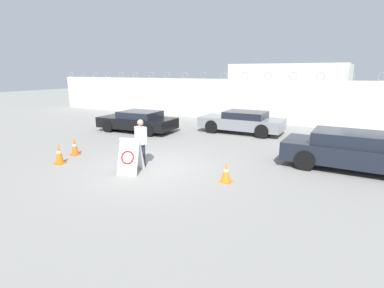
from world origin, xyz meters
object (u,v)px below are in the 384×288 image
at_px(traffic_cone_mid, 75,146).
at_px(parked_car_far_side, 352,151).
at_px(parked_car_front_coupe, 138,121).
at_px(parked_car_rear_sedan, 242,122).
at_px(barricade_sign, 130,156).
at_px(traffic_cone_far, 59,154).
at_px(security_guard, 141,141).
at_px(traffic_cone_near, 226,172).

height_order(traffic_cone_mid, parked_car_far_side, parked_car_far_side).
distance_m(traffic_cone_mid, parked_car_front_coupe, 5.10).
bearing_deg(parked_car_rear_sedan, barricade_sign, 82.61).
relative_size(parked_car_front_coupe, parked_car_rear_sedan, 0.98).
bearing_deg(traffic_cone_far, parked_car_far_side, 26.05).
bearing_deg(security_guard, parked_car_front_coupe, -38.42).
bearing_deg(security_guard, traffic_cone_far, 36.81).
xyz_separation_m(traffic_cone_far, parked_car_far_side, (9.20, 4.50, 0.28)).
xyz_separation_m(parked_car_front_coupe, parked_car_rear_sedan, (5.17, 2.50, 0.03)).
xyz_separation_m(traffic_cone_mid, traffic_cone_far, (0.51, -1.09, 0.04)).
height_order(security_guard, parked_car_far_side, security_guard).
distance_m(traffic_cone_far, parked_car_front_coupe, 6.28).
xyz_separation_m(traffic_cone_far, parked_car_front_coupe, (-1.42, 6.11, 0.21)).
distance_m(barricade_sign, parked_car_front_coupe, 7.06).
relative_size(security_guard, traffic_cone_mid, 2.39).
xyz_separation_m(traffic_cone_far, parked_car_rear_sedan, (3.75, 8.61, 0.24)).
bearing_deg(parked_car_far_side, traffic_cone_mid, -160.53).
distance_m(security_guard, parked_car_far_side, 7.22).
xyz_separation_m(barricade_sign, parked_car_front_coupe, (-4.31, 5.59, 0.02)).
bearing_deg(barricade_sign, traffic_cone_mid, 151.35).
bearing_deg(security_guard, parked_car_far_side, -143.17).
xyz_separation_m(barricade_sign, traffic_cone_mid, (-3.40, 0.58, -0.23)).
bearing_deg(parked_car_rear_sedan, parked_car_far_side, 141.67).
height_order(traffic_cone_mid, traffic_cone_far, traffic_cone_far).
bearing_deg(parked_car_far_side, traffic_cone_far, -153.80).
relative_size(security_guard, traffic_cone_near, 2.57).
relative_size(traffic_cone_mid, parked_car_rear_sedan, 0.15).
relative_size(security_guard, parked_car_front_coupe, 0.37).
distance_m(security_guard, parked_car_front_coupe, 6.33).
bearing_deg(traffic_cone_mid, traffic_cone_near, 1.57).
bearing_deg(traffic_cone_near, traffic_cone_far, -167.99).
distance_m(traffic_cone_mid, parked_car_rear_sedan, 8.64).
height_order(traffic_cone_near, traffic_cone_far, traffic_cone_far).
bearing_deg(barricade_sign, parked_car_far_side, 13.26).
relative_size(parked_car_front_coupe, parked_car_far_side, 0.97).
distance_m(traffic_cone_mid, parked_car_far_side, 10.29).
bearing_deg(parked_car_front_coupe, traffic_cone_far, 98.84).
relative_size(traffic_cone_mid, parked_car_front_coupe, 0.16).
height_order(traffic_cone_far, parked_car_front_coupe, parked_car_front_coupe).
distance_m(parked_car_front_coupe, parked_car_rear_sedan, 5.74).
height_order(traffic_cone_near, parked_car_front_coupe, parked_car_front_coupe).
relative_size(traffic_cone_near, traffic_cone_far, 0.84).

